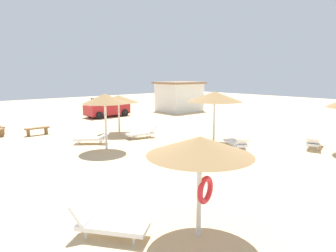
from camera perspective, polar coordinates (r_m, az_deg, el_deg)
The scene contains 14 objects.
ground_plane at distance 14.09m, azimuth 8.06°, elevation -6.38°, with size 80.00×80.00×0.00m, color #D1B284.
parasol_1 at distance 17.08m, azimuth 8.70°, elevation 5.43°, with size 3.03×3.03×2.93m.
parasol_2 at distance 20.26m, azimuth -9.21°, elevation 4.99°, with size 2.62×2.62×2.51m.
parasol_3 at distance 7.14m, azimuth 6.00°, elevation -3.99°, with size 2.52×2.52×2.46m.
parasol_4 at distance 15.85m, azimuth -11.69°, elevation 4.97°, with size 2.30×2.30×2.90m.
lounger_0 at distance 17.90m, azimuth 25.61°, elevation -2.74°, with size 1.99×1.14×0.72m.
lounger_1 at distance 16.42m, azimuth 12.66°, elevation -3.05°, with size 1.42×1.96×0.76m.
lounger_2 at distance 18.78m, azimuth -4.91°, elevation -1.27°, with size 1.98×0.98×0.71m.
lounger_3 at distance 7.85m, azimuth -11.23°, elevation -17.46°, with size 1.61×1.86×0.81m.
lounger_4 at distance 17.71m, azimuth -13.96°, elevation -2.22°, with size 1.91×1.68×0.62m.
lounger_6 at distance 15.53m, azimuth 5.84°, elevation -3.58°, with size 1.82×1.68×0.81m.
bench_0 at distance 21.29m, azimuth -23.22°, elevation -0.64°, with size 1.51×0.42×0.49m.
parked_car at distance 28.46m, azimuth -11.36°, elevation 3.36°, with size 4.07×2.13×1.72m.
beach_cabana at distance 32.18m, azimuth 2.12°, elevation 5.56°, with size 4.41×3.73×3.06m.
Camera 1 is at (-10.26, -8.85, 3.89)m, focal length 32.68 mm.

